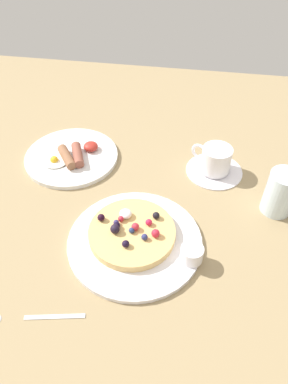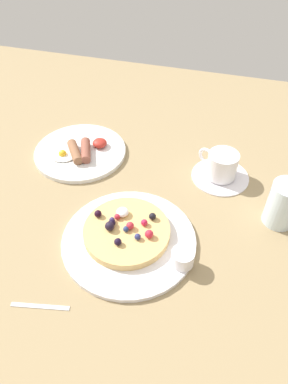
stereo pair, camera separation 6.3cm
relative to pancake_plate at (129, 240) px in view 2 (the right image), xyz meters
name	(u,v)px [view 2 (the right image)]	position (x,y,z in m)	size (l,w,h in m)	color
ground_plane	(111,206)	(-0.07, 0.10, -0.02)	(2.09, 1.40, 0.03)	#97805A
pancake_plate	(129,240)	(0.00, 0.00, 0.00)	(0.27, 0.27, 0.01)	white
pancake_with_berries	(127,231)	(-0.01, 0.01, 0.02)	(0.18, 0.18, 0.04)	#DDB36A
syrup_ramekin	(183,258)	(0.12, -0.03, 0.02)	(0.04, 0.04, 0.03)	white
breakfast_plate	(80,152)	(-0.21, 0.24, 0.00)	(0.24, 0.24, 0.01)	white
fried_breakfast	(81,150)	(-0.20, 0.23, 0.02)	(0.13, 0.11, 0.03)	brown
coffee_saucer	(220,176)	(0.16, 0.25, 0.00)	(0.14, 0.14, 0.01)	white
coffee_cup	(222,164)	(0.15, 0.25, 0.03)	(0.10, 0.07, 0.06)	white
teaspoon	(5,303)	(-0.17, -0.19, 0.00)	(0.17, 0.05, 0.01)	silver
water_glass	(283,204)	(0.29, 0.14, 0.05)	(0.07, 0.07, 0.10)	silver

